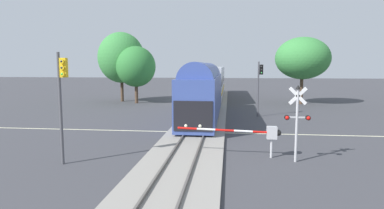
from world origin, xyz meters
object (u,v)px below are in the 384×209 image
pine_left_background (121,58)px  crossing_gate_near (260,133)px  traffic_signal_near_left (62,90)px  traffic_signal_far_side (260,80)px  oak_behind_train (136,67)px  commuter_train (210,84)px  oak_far_right (303,58)px  crossing_signal_mast (297,116)px

pine_left_background → crossing_gate_near: bearing=-58.0°
traffic_signal_near_left → traffic_signal_far_side: bearing=56.6°
traffic_signal_near_left → oak_behind_train: (-4.10, 28.07, 1.08)m
commuter_train → oak_far_right: bearing=17.7°
commuter_train → oak_behind_train: 10.74m
commuter_train → oak_far_right: 13.23m
commuter_train → crossing_signal_mast: (6.12, -23.99, -0.23)m
oak_behind_train → pine_left_background: pine_left_background is taller
traffic_signal_far_side → pine_left_background: 22.31m
crossing_signal_mast → pine_left_background: 34.25m
traffic_signal_far_side → pine_left_background: pine_left_background is taller
crossing_signal_mast → traffic_signal_far_side: (-0.59, 15.95, 1.19)m
crossing_gate_near → pine_left_background: size_ratio=0.60×
commuter_train → pine_left_background: bearing=161.8°
crossing_gate_near → oak_behind_train: (-14.49, 25.58, 3.61)m
crossing_gate_near → oak_behind_train: bearing=119.5°
traffic_signal_near_left → pine_left_background: bearing=102.7°
traffic_signal_far_side → oak_far_right: (6.65, 11.93, 2.39)m
traffic_signal_far_side → oak_behind_train: bearing=146.8°
crossing_signal_mast → oak_behind_train: size_ratio=0.54×
pine_left_background → oak_far_right: bearing=-0.8°
crossing_gate_near → oak_far_right: (7.94, 27.17, 4.73)m
crossing_gate_near → oak_far_right: bearing=73.7°
traffic_signal_near_left → oak_far_right: (18.33, 29.66, 2.19)m
crossing_signal_mast → oak_far_right: (6.07, 27.88, 3.58)m
oak_behind_train → traffic_signal_far_side: bearing=-33.2°
crossing_signal_mast → oak_behind_train: 31.07m
oak_behind_train → traffic_signal_near_left: bearing=-81.7°
traffic_signal_far_side → oak_behind_train: size_ratio=0.72×
crossing_signal_mast → traffic_signal_far_side: size_ratio=0.75×
crossing_gate_near → traffic_signal_near_left: bearing=-166.5°
commuter_train → crossing_gate_near: (4.25, -23.28, -1.38)m
crossing_gate_near → oak_behind_train: size_ratio=0.76×
traffic_signal_far_side → crossing_signal_mast: bearing=-87.9°
crossing_signal_mast → traffic_signal_near_left: (-12.26, -1.78, 1.39)m
oak_behind_train → pine_left_background: size_ratio=0.79×
traffic_signal_near_left → oak_far_right: size_ratio=0.66×
commuter_train → crossing_gate_near: commuter_train is taller
traffic_signal_far_side → oak_far_right: bearing=60.8°
crossing_gate_near → traffic_signal_near_left: 10.98m
commuter_train → oak_behind_train: bearing=167.3°
commuter_train → pine_left_background: size_ratio=4.22×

